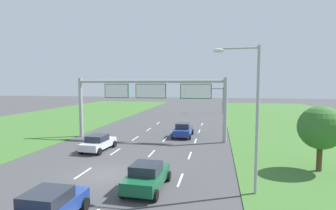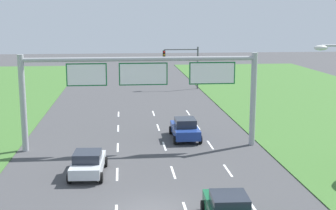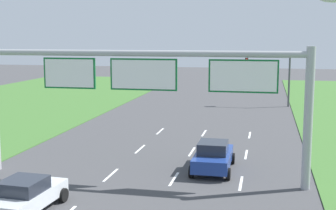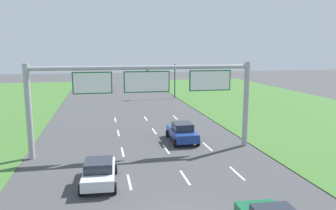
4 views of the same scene
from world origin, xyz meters
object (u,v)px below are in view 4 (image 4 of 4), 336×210
at_px(traffic_light_mast, 163,75).
at_px(car_lead_silver, 99,172).
at_px(car_near_red, 182,132).
at_px(sign_gantry, 147,89).

bearing_deg(traffic_light_mast, car_lead_silver, -107.15).
height_order(car_near_red, car_lead_silver, car_near_red).
bearing_deg(traffic_light_mast, sign_gantry, -103.27).
bearing_deg(car_lead_silver, sign_gantry, 59.73).
xyz_separation_m(car_lead_silver, sign_gantry, (3.76, 5.65, 4.20)).
relative_size(sign_gantry, traffic_light_mast, 3.08).
distance_m(car_near_red, car_lead_silver, 10.64).
bearing_deg(car_near_red, traffic_light_mast, 82.90).
distance_m(car_near_red, sign_gantry, 5.79).
bearing_deg(sign_gantry, car_near_red, 34.24).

